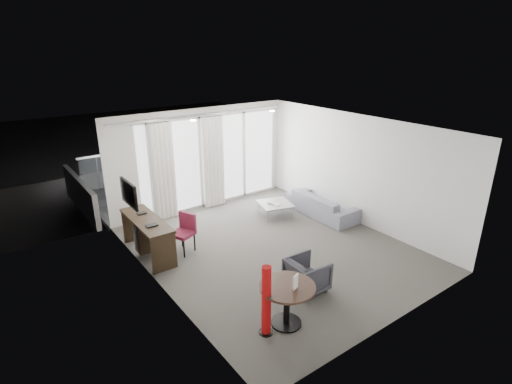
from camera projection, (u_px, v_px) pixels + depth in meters
floor at (273, 248)px, 8.51m from camera, size 5.00×6.00×0.00m
ceiling at (274, 127)px, 7.59m from camera, size 5.00×6.00×0.00m
wall_left at (156, 222)px, 6.67m from camera, size 0.00×6.00×2.60m
wall_right at (356, 170)px, 9.43m from camera, size 0.00×6.00×2.60m
wall_front at (402, 249)px, 5.78m from camera, size 5.00×0.00×2.60m
window_panel at (212, 160)px, 10.51m from camera, size 4.00×0.02×2.38m
window_frame at (212, 161)px, 10.50m from camera, size 4.10×0.06×2.44m
curtain_left at (163, 172)px, 9.59m from camera, size 0.60×0.20×2.38m
curtain_right at (214, 162)px, 10.36m from camera, size 0.60×0.20×2.38m
curtain_track at (203, 115)px, 9.78m from camera, size 4.80×0.04×0.04m
downlight_a at (193, 120)px, 8.32m from camera, size 0.12×0.12×0.02m
downlight_b at (272, 111)px, 9.47m from camera, size 0.12×0.12×0.02m
desk at (148, 237)px, 8.13m from camera, size 0.52×1.68×0.79m
tv at (129, 194)px, 7.78m from camera, size 0.05×0.80×0.50m
desk_chair at (182, 234)px, 8.22m from camera, size 0.58×0.56×0.82m
round_table at (287, 305)px, 6.11m from camera, size 1.02×1.02×0.69m
menu_card at (295, 287)px, 5.90m from camera, size 0.13×0.07×0.24m
red_lamp at (266, 301)px, 5.83m from camera, size 0.23×0.23×1.14m
tub_armchair at (307, 275)px, 6.99m from camera, size 0.69×0.67×0.59m
coffee_table at (275, 210)px, 10.04m from camera, size 0.95×0.95×0.35m
remote at (271, 204)px, 9.90m from camera, size 0.11×0.18×0.02m
magazine at (275, 204)px, 9.91m from camera, size 0.32×0.35×0.02m
sofa at (322, 204)px, 10.07m from camera, size 0.76×1.94×0.57m
terrace_slab at (189, 189)px, 12.10m from camera, size 5.60×3.00×0.12m
rattan_chair_a at (208, 167)px, 12.61m from camera, size 0.60×0.60×0.84m
rattan_chair_b at (231, 160)px, 13.38m from camera, size 0.60×0.60×0.86m
rattan_table at (247, 177)px, 12.23m from camera, size 0.52×0.52×0.51m
balustrade at (167, 161)px, 13.01m from camera, size 5.50×0.06×1.05m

